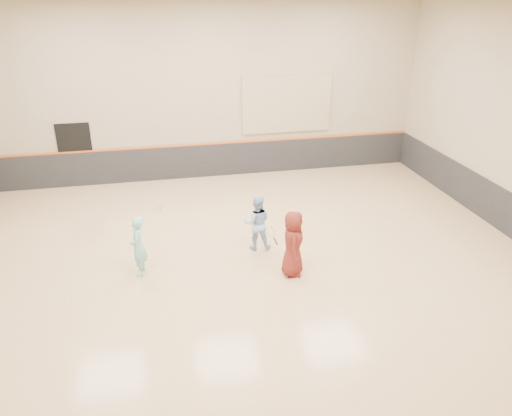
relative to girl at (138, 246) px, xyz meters
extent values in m
cube|color=tan|center=(2.47, 0.28, -0.85)|extent=(15.00, 12.00, 0.20)
cube|color=silver|center=(2.47, 0.28, 5.26)|extent=(15.00, 12.00, 0.02)
cube|color=tan|center=(2.47, 6.29, 2.25)|extent=(15.00, 0.02, 6.00)
cube|color=tan|center=(2.47, -5.73, 2.25)|extent=(15.00, 0.02, 6.00)
cube|color=#232326|center=(2.47, 6.25, -0.15)|extent=(14.90, 0.04, 1.20)
cube|color=#232326|center=(9.94, 0.28, -0.15)|extent=(0.04, 11.90, 1.20)
cube|color=#D85914|center=(2.47, 6.24, 0.47)|extent=(14.90, 0.03, 0.06)
cube|color=tan|center=(5.27, 6.23, 1.75)|extent=(3.20, 0.08, 2.00)
cube|color=black|center=(-2.03, 6.26, 0.35)|extent=(1.10, 0.05, 2.20)
imported|color=#79D2CB|center=(0.00, 0.00, 0.00)|extent=(0.44, 0.59, 1.50)
imported|color=#94B7E5|center=(3.00, 0.66, -0.01)|extent=(0.81, 0.68, 1.48)
imported|color=maroon|center=(3.56, -0.75, 0.07)|extent=(0.69, 0.89, 1.63)
sphere|color=#BCD231|center=(3.19, 0.45, -0.71)|extent=(0.07, 0.07, 0.07)
sphere|color=gold|center=(3.69, -0.85, 0.23)|extent=(0.07, 0.07, 0.07)
sphere|color=#BED531|center=(0.59, 3.61, -0.71)|extent=(0.07, 0.07, 0.07)
camera|label=1|loc=(0.56, -10.66, 5.66)|focal=35.00mm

